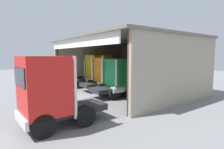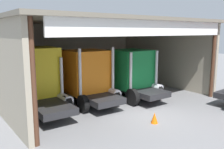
% 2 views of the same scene
% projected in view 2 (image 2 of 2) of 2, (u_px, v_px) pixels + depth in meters
% --- Properties ---
extents(ground_plane, '(80.00, 80.00, 0.00)m').
position_uv_depth(ground_plane, '(149.00, 115.00, 13.58)').
color(ground_plane, slate).
rests_on(ground_plane, ground).
extents(workshop_shed, '(13.82, 10.64, 5.40)m').
position_uv_depth(workshop_shed, '(92.00, 44.00, 17.59)').
color(workshop_shed, '#9E937F').
rests_on(workshop_shed, ground).
extents(truck_yellow_yard_outside, '(2.61, 5.21, 3.73)m').
position_uv_depth(truck_yellow_yard_outside, '(37.00, 78.00, 14.03)').
color(truck_yellow_yard_outside, yellow).
rests_on(truck_yellow_yard_outside, ground).
extents(truck_orange_center_left_bay, '(2.73, 4.39, 3.69)m').
position_uv_depth(truck_orange_center_left_bay, '(88.00, 76.00, 15.42)').
color(truck_orange_center_left_bay, orange).
rests_on(truck_orange_center_left_bay, ground).
extents(truck_green_center_bay, '(2.69, 4.37, 3.39)m').
position_uv_depth(truck_green_center_bay, '(133.00, 73.00, 16.76)').
color(truck_green_center_bay, '#197F3D').
rests_on(truck_green_center_bay, ground).
extents(oil_drum, '(0.58, 0.58, 0.86)m').
position_uv_depth(oil_drum, '(125.00, 75.00, 23.52)').
color(oil_drum, '#194CB2').
rests_on(oil_drum, ground).
extents(tool_cart, '(0.90, 0.60, 1.00)m').
position_uv_depth(tool_cart, '(120.00, 77.00, 22.48)').
color(tool_cart, black).
rests_on(tool_cart, ground).
extents(traffic_cone, '(0.36, 0.36, 0.56)m').
position_uv_depth(traffic_cone, '(154.00, 118.00, 12.34)').
color(traffic_cone, orange).
rests_on(traffic_cone, ground).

